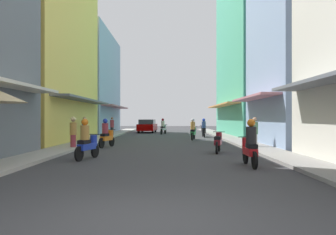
{
  "coord_description": "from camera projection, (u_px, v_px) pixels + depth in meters",
  "views": [
    {
      "loc": [
        0.39,
        -5.12,
        1.61
      ],
      "look_at": [
        0.24,
        21.56,
        1.65
      ],
      "focal_mm": 35.32,
      "sensor_mm": 36.0,
      "label": 1
    }
  ],
  "objects": [
    {
      "name": "motorbike_silver",
      "position": [
        163.0,
        127.0,
        33.06
      ],
      "size": [
        0.69,
        1.76,
        1.58
      ],
      "color": "black",
      "rests_on": "ground"
    },
    {
      "name": "building_left_mid",
      "position": [
        34.0,
        47.0,
        22.18
      ],
      "size": [
        7.05,
        11.86,
        12.76
      ],
      "color": "#EFD159",
      "rests_on": "ground"
    },
    {
      "name": "pedestrian_midway",
      "position": [
        255.0,
        133.0,
        17.44
      ],
      "size": [
        0.34,
        0.34,
        1.65
      ],
      "color": "beige",
      "rests_on": "ground"
    },
    {
      "name": "motorbike_green",
      "position": [
        193.0,
        130.0,
        24.3
      ],
      "size": [
        0.61,
        1.79,
        1.58
      ],
      "color": "black",
      "rests_on": "ground"
    },
    {
      "name": "motorbike_maroon",
      "position": [
        218.0,
        142.0,
        15.31
      ],
      "size": [
        0.64,
        1.78,
        0.96
      ],
      "color": "black",
      "rests_on": "ground"
    },
    {
      "name": "motorbike_black",
      "position": [
        204.0,
        129.0,
        27.93
      ],
      "size": [
        0.55,
        1.81,
        1.58
      ],
      "color": "black",
      "rests_on": "ground"
    },
    {
      "name": "sidewalk_left",
      "position": [
        88.0,
        142.0,
        21.66
      ],
      "size": [
        1.56,
        49.02,
        0.12
      ],
      "primitive_type": "cube",
      "color": "#ADA89E",
      "rests_on": "ground"
    },
    {
      "name": "pedestrian_foreground",
      "position": [
        84.0,
        129.0,
        22.12
      ],
      "size": [
        0.34,
        0.34,
        1.69
      ],
      "color": "#99333F",
      "rests_on": "ground"
    },
    {
      "name": "motorbike_orange",
      "position": [
        107.0,
        135.0,
        18.09
      ],
      "size": [
        0.68,
        1.77,
        1.58
      ],
      "color": "black",
      "rests_on": "ground"
    },
    {
      "name": "motorbike_blue",
      "position": [
        87.0,
        141.0,
        12.79
      ],
      "size": [
        0.67,
        1.77,
        1.58
      ],
      "color": "black",
      "rests_on": "ground"
    },
    {
      "name": "parked_car",
      "position": [
        147.0,
        126.0,
        36.28
      ],
      "size": [
        2.04,
        4.21,
        1.45
      ],
      "color": "#8C0000",
      "rests_on": "ground"
    },
    {
      "name": "building_left_far",
      "position": [
        83.0,
        84.0,
        34.88
      ],
      "size": [
        7.05,
        12.25,
        10.48
      ],
      "color": "#8CA5CC",
      "rests_on": "ground"
    },
    {
      "name": "pedestrian_crossing",
      "position": [
        73.0,
        131.0,
        16.95
      ],
      "size": [
        0.44,
        0.44,
        1.7
      ],
      "color": "#99333F",
      "rests_on": "ground"
    },
    {
      "name": "building_right_mid",
      "position": [
        313.0,
        37.0,
        19.33
      ],
      "size": [
        7.05,
        8.0,
        12.72
      ],
      "color": "#8CA5CC",
      "rests_on": "ground"
    },
    {
      "name": "pedestrian_far",
      "position": [
        112.0,
        127.0,
        29.42
      ],
      "size": [
        0.34,
        0.34,
        1.69
      ],
      "color": "#262628",
      "rests_on": "ground"
    },
    {
      "name": "sidewalk_right",
      "position": [
        240.0,
        142.0,
        21.61
      ],
      "size": [
        1.56,
        49.02,
        0.12
      ],
      "primitive_type": "cube",
      "color": "gray",
      "rests_on": "ground"
    },
    {
      "name": "motorbike_red",
      "position": [
        250.0,
        145.0,
        10.93
      ],
      "size": [
        0.55,
        1.81,
        1.58
      ],
      "color": "black",
      "rests_on": "ground"
    },
    {
      "name": "ground_plane",
      "position": [
        164.0,
        143.0,
        21.64
      ],
      "size": [
        90.25,
        90.25,
        0.0
      ],
      "primitive_type": "plane",
      "color": "#38383A"
    },
    {
      "name": "building_right_far",
      "position": [
        259.0,
        44.0,
        31.13
      ],
      "size": [
        7.05,
        13.99,
        17.12
      ],
      "color": "#4CB28C",
      "rests_on": "ground"
    }
  ]
}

